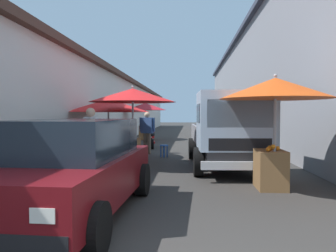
{
  "coord_description": "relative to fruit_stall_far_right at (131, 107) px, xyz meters",
  "views": [
    {
      "loc": [
        -1.72,
        -0.34,
        1.54
      ],
      "look_at": [
        9.21,
        0.4,
        1.13
      ],
      "focal_mm": 34.77,
      "sensor_mm": 36.0,
      "label": 1
    }
  ],
  "objects": [
    {
      "name": "delivery_truck",
      "position": [
        -0.47,
        -2.72,
        -0.71
      ],
      "size": [
        4.99,
        2.13,
        2.08
      ],
      "color": "black",
      "rests_on": "ground"
    },
    {
      "name": "ground",
      "position": [
        6.03,
        -1.33,
        -1.75
      ],
      "size": [
        90.0,
        90.0,
        0.0
      ],
      "primitive_type": "plane",
      "color": "#33302D"
    },
    {
      "name": "fruit_stall_near_left",
      "position": [
        10.08,
        0.99,
        0.04
      ],
      "size": [
        2.5,
        2.5,
        2.28
      ],
      "color": "#9E9EA3",
      "rests_on": "ground"
    },
    {
      "name": "parked_scooter",
      "position": [
        5.53,
        0.08,
        -1.3
      ],
      "size": [
        1.68,
        0.5,
        1.14
      ],
      "color": "black",
      "rests_on": "ground"
    },
    {
      "name": "fruit_stall_mid_lane",
      "position": [
        -2.59,
        -3.35,
        0.06
      ],
      "size": [
        2.21,
        2.21,
        2.33
      ],
      "color": "#9E9EA3",
      "rests_on": "ground"
    },
    {
      "name": "fruit_stall_far_right",
      "position": [
        0.0,
        0.0,
        0.0
      ],
      "size": [
        2.48,
        2.48,
        2.34
      ],
      "color": "#9E9EA3",
      "rests_on": "ground"
    },
    {
      "name": "plastic_stool",
      "position": [
        2.31,
        -0.75,
        -1.42
      ],
      "size": [
        0.3,
        0.3,
        0.43
      ],
      "color": "#194CB2",
      "rests_on": "ground"
    },
    {
      "name": "vendor_in_shade",
      "position": [
        -1.22,
        0.81,
        -0.76
      ],
      "size": [
        0.54,
        0.46,
        1.7
      ],
      "color": "#665B4C",
      "rests_on": "ground"
    },
    {
      "name": "building_left_whitewash",
      "position": [
        8.28,
        5.68,
        0.16
      ],
      "size": [
        49.8,
        7.5,
        3.8
      ],
      "color": "silver",
      "rests_on": "ground"
    },
    {
      "name": "hatchback_car",
      "position": [
        -4.4,
        0.14,
        -1.01
      ],
      "size": [
        3.98,
        2.06,
        1.45
      ],
      "color": "#600F14",
      "rests_on": "ground"
    },
    {
      "name": "vendor_by_crates",
      "position": [
        3.26,
        -0.02,
        -0.81
      ],
      "size": [
        0.33,
        0.62,
        1.62
      ],
      "color": "#665B4C",
      "rests_on": "ground"
    },
    {
      "name": "building_right_concrete",
      "position": [
        8.28,
        -8.34,
        1.6
      ],
      "size": [
        49.8,
        7.5,
        6.68
      ],
      "color": "gray",
      "rests_on": "ground"
    },
    {
      "name": "fruit_stall_near_right",
      "position": [
        1.89,
        1.12,
        -0.07
      ],
      "size": [
        2.86,
        2.86,
        2.14
      ],
      "color": "#9E9EA3",
      "rests_on": "ground"
    }
  ]
}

